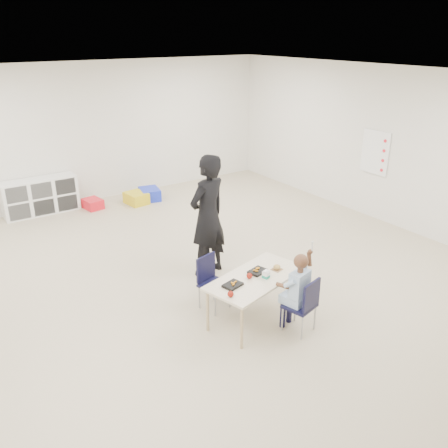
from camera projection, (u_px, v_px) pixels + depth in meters
room at (211, 192)px, 6.13m from camera, size 9.00×9.02×2.80m
table at (255, 298)px, 5.81m from camera, size 1.40×0.94×0.59m
chair_near at (300, 304)px, 5.57m from camera, size 0.41×0.40×0.70m
chair_far at (215, 284)px, 6.02m from camera, size 0.41×0.40×0.70m
child at (301, 289)px, 5.49m from camera, size 0.57×0.57×1.11m
lunch_tray_near at (258, 271)px, 5.80m from camera, size 0.25×0.21×0.03m
lunch_tray_far at (233, 285)px, 5.49m from camera, size 0.25×0.21×0.03m
milk_carton at (266, 275)px, 5.65m from camera, size 0.09×0.09×0.10m
bread_roll at (277, 267)px, 5.86m from camera, size 0.09×0.09×0.07m
apple_near at (249, 276)px, 5.65m from camera, size 0.07×0.07×0.07m
apple_far at (231, 294)px, 5.26m from camera, size 0.07×0.07×0.07m
cubby_shelf at (40, 196)px, 9.18m from camera, size 1.40×0.40×0.70m
rules_poster at (375, 152)px, 8.72m from camera, size 0.02×0.60×0.80m
adult at (208, 216)px, 6.71m from camera, size 0.74×0.59×1.79m
bin_red at (93, 204)px, 9.53m from camera, size 0.37×0.44×0.19m
bin_yellow at (136, 198)px, 9.79m from camera, size 0.43×0.52×0.23m
bin_blue at (150, 194)px, 10.02m from camera, size 0.47×0.56×0.24m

